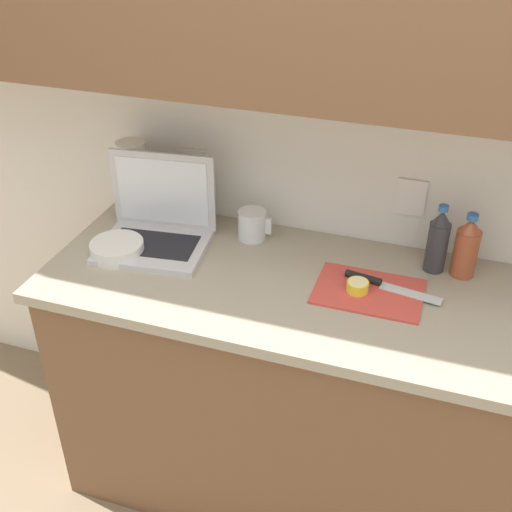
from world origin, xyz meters
name	(u,v)px	position (x,y,z in m)	size (l,w,h in m)	color
ground_plane	(341,495)	(0.00, 0.00, 0.00)	(12.00, 12.00, 0.00)	#847056
wall_back	(403,45)	(0.00, 0.25, 1.56)	(5.20, 0.38, 2.60)	white
counter_unit	(358,405)	(0.02, 0.00, 0.46)	(1.95, 0.64, 0.90)	brown
laptop	(157,224)	(-0.70, 0.09, 0.97)	(0.37, 0.31, 0.28)	silver
cutting_board	(369,292)	(0.01, 0.02, 0.91)	(0.31, 0.22, 0.01)	#D1473D
knife	(376,282)	(0.02, 0.06, 0.92)	(0.29, 0.08, 0.02)	silver
lemon_half_cut	(358,286)	(-0.02, 0.01, 0.93)	(0.06, 0.06, 0.03)	yellow
bottle_green_soda	(466,248)	(0.26, 0.21, 1.00)	(0.07, 0.07, 0.21)	#A34C2D
bottle_oil_tall	(438,241)	(0.18, 0.21, 1.00)	(0.06, 0.06, 0.22)	#333338
measuring_cup	(252,225)	(-0.41, 0.21, 0.95)	(0.11, 0.09, 0.10)	silver
bowl_white	(117,249)	(-0.78, -0.03, 0.93)	(0.17, 0.17, 0.05)	white
paper_towel_roll	(134,179)	(-0.85, 0.24, 1.04)	(0.10, 0.10, 0.27)	white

